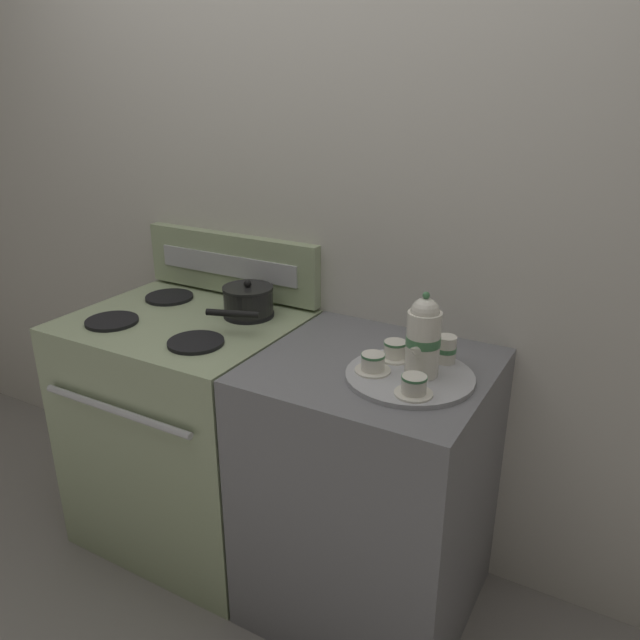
{
  "coord_description": "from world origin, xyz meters",
  "views": [
    {
      "loc": [
        1.07,
        -1.51,
        1.67
      ],
      "look_at": [
        0.18,
        0.05,
        0.97
      ],
      "focal_mm": 35.0,
      "sensor_mm": 36.0,
      "label": 1
    }
  ],
  "objects": [
    {
      "name": "stove",
      "position": [
        -0.34,
        -0.0,
        0.44
      ],
      "size": [
        0.77,
        0.66,
        0.9
      ],
      "color": "#9EAD84",
      "rests_on": "ground"
    },
    {
      "name": "teacup_left",
      "position": [
        0.42,
        -0.07,
        0.93
      ],
      "size": [
        0.1,
        0.1,
        0.05
      ],
      "color": "white",
      "rests_on": "serving_tray"
    },
    {
      "name": "teacup_right",
      "position": [
        0.57,
        -0.14,
        0.93
      ],
      "size": [
        0.1,
        0.1,
        0.05
      ],
      "color": "white",
      "rests_on": "serving_tray"
    },
    {
      "name": "teacup_front",
      "position": [
        0.44,
        0.04,
        0.93
      ],
      "size": [
        0.1,
        0.1,
        0.05
      ],
      "color": "white",
      "rests_on": "serving_tray"
    },
    {
      "name": "ground_plane",
      "position": [
        0.0,
        0.0,
        0.0
      ],
      "size": [
        6.0,
        6.0,
        0.0
      ],
      "primitive_type": "plane",
      "color": "gray"
    },
    {
      "name": "saucepan",
      "position": [
        -0.16,
        0.14,
        0.95
      ],
      "size": [
        0.23,
        0.29,
        0.12
      ],
      "color": "black",
      "rests_on": "stove"
    },
    {
      "name": "teapot",
      "position": [
        0.54,
        -0.02,
        1.01
      ],
      "size": [
        0.1,
        0.15,
        0.24
      ],
      "color": "white",
      "rests_on": "serving_tray"
    },
    {
      "name": "creamer_jug",
      "position": [
        0.57,
        0.09,
        0.94
      ],
      "size": [
        0.06,
        0.06,
        0.08
      ],
      "color": "white",
      "rests_on": "serving_tray"
    },
    {
      "name": "control_panel",
      "position": [
        -0.34,
        0.29,
        1.01
      ],
      "size": [
        0.75,
        0.05,
        0.23
      ],
      "color": "#9EAD84",
      "rests_on": "stove"
    },
    {
      "name": "side_counter",
      "position": [
        0.39,
        0.0,
        0.44
      ],
      "size": [
        0.68,
        0.63,
        0.89
      ],
      "color": "slate",
      "rests_on": "ground"
    },
    {
      "name": "wall_back",
      "position": [
        0.0,
        0.34,
        1.1
      ],
      "size": [
        6.0,
        0.05,
        2.2
      ],
      "color": "beige",
      "rests_on": "ground"
    },
    {
      "name": "serving_tray",
      "position": [
        0.52,
        -0.04,
        0.89
      ],
      "size": [
        0.36,
        0.36,
        0.01
      ],
      "color": "#B2B2B7",
      "rests_on": "side_counter"
    }
  ]
}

